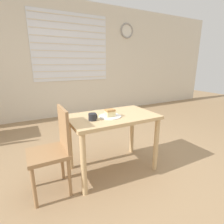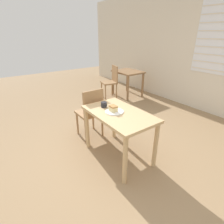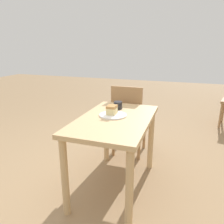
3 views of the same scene
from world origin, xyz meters
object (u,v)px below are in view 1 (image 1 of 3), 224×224
at_px(cake_slice, 110,113).
at_px(chair_near_window, 54,148).
at_px(plate, 110,116).
at_px(coffee_mug, 93,117).
at_px(dining_table_near, 113,125).

bearing_deg(cake_slice, chair_near_window, -179.45).
relative_size(plate, cake_slice, 2.47).
relative_size(chair_near_window, cake_slice, 8.63).
bearing_deg(coffee_mug, cake_slice, 2.76).
bearing_deg(dining_table_near, cake_slice, -140.19).
height_order(dining_table_near, plate, plate).
distance_m(plate, coffee_mug, 0.23).
xyz_separation_m(chair_near_window, cake_slice, (0.66, 0.01, 0.29)).
relative_size(plate, coffee_mug, 2.70).
bearing_deg(dining_table_near, chair_near_window, -175.28).
xyz_separation_m(dining_table_near, cake_slice, (-0.06, -0.05, 0.17)).
distance_m(dining_table_near, cake_slice, 0.19).
xyz_separation_m(cake_slice, coffee_mug, (-0.22, -0.01, -0.01)).
relative_size(chair_near_window, coffee_mug, 9.43).
bearing_deg(cake_slice, plate, 59.71).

